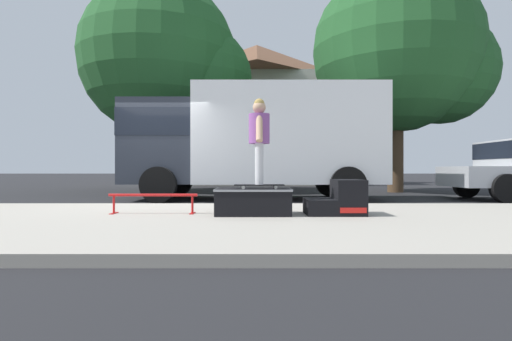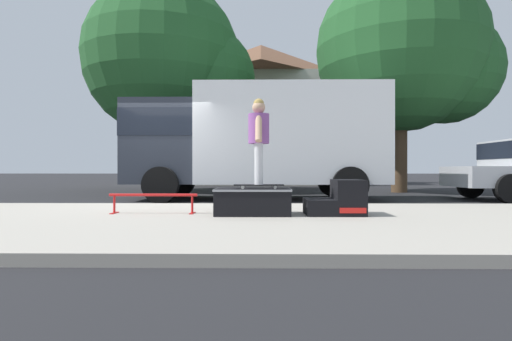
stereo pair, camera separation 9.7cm
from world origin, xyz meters
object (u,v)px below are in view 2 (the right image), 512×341
Objects in this scene: street_tree_neighbour at (171,63)px; street_tree_main at (409,54)px; skater_kid at (259,134)px; box_truck at (255,138)px; kicker_ramp at (339,200)px; skateboard at (259,185)px; skate_box at (253,201)px; grind_rail at (153,199)px.

street_tree_main is at bearing -4.91° from street_tree_neighbour.
skater_kid is 4.82m from box_truck.
kicker_ramp is 0.13× the size of box_truck.
skateboard is 10.58m from street_tree_neighbour.
skate_box is 1.32× the size of kicker_ramp.
street_tree_main is at bearing 48.85° from grind_rail.
skater_kid reaches higher than skateboard.
kicker_ramp is 11.11m from street_tree_neighbour.
skater_kid is at bearing -122.95° from street_tree_main.
grind_rail is 0.21× the size of box_truck.
street_tree_neighbour is (-8.79, 0.76, -0.10)m from street_tree_main.
kicker_ramp is 5.14m from box_truck.
skater_kid is 0.16× the size of street_tree_main.
box_truck is at bearing 91.74° from skater_kid.
box_truck is at bearing 71.36° from grind_rail.
street_tree_main is at bearing 57.05° from skater_kid.
grind_rail is at bearing 173.74° from skater_kid.
skate_box is at bearing 148.20° from skateboard.
skater_kid is at bearing -69.31° from street_tree_neighbour.
grind_rail is at bearing 173.74° from skateboard.
box_truck reaches higher than grind_rail.
skate_box is 1.51× the size of skateboard.
kicker_ramp reaches higher than skateboard.
kicker_ramp is 1.64m from skater_kid.
skateboard is 0.10× the size of street_tree_main.
street_tree_main is (7.08, 8.10, 4.63)m from grind_rail.
kicker_ramp is at bearing -62.49° from street_tree_neighbour.
skateboard is at bearing -177.40° from kicker_ramp.
kicker_ramp is 1.14× the size of skateboard.
kicker_ramp reaches higher than grind_rail.
kicker_ramp is at bearing 2.60° from skateboard.
street_tree_main is at bearing 56.41° from skate_box.
grind_rail is (-2.97, 0.13, 0.01)m from kicker_ramp.
street_tree_main is 8.82m from street_tree_neighbour.
skateboard is 0.80m from skater_kid.
skate_box reaches higher than grind_rail.
skate_box is at bearing -89.36° from box_truck.
kicker_ramp is at bearing 2.60° from skater_kid.
street_tree_neighbour is at bearing 110.29° from skate_box.
skateboard is 0.11× the size of box_truck.
skater_kid reaches higher than grind_rail.
box_truck reaches higher than skater_kid.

